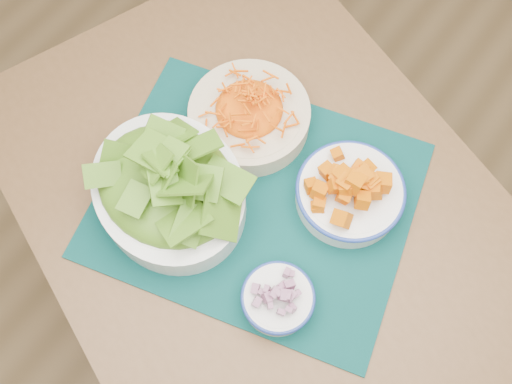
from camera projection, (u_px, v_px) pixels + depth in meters
ground at (220, 363)px, 1.61m from camera, size 4.00×4.00×0.00m
table at (280, 249)px, 1.07m from camera, size 1.31×1.09×0.75m
placemat at (256, 199)px, 0.99m from camera, size 0.63×0.56×0.00m
carrot_bowl at (249, 112)px, 1.01m from camera, size 0.25×0.25×0.09m
squash_bowl at (351, 190)px, 0.95m from camera, size 0.23×0.23×0.09m
lettuce_bowl at (167, 184)px, 0.93m from camera, size 0.35×0.33×0.14m
onion_bowl at (278, 298)px, 0.89m from camera, size 0.13×0.13×0.06m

